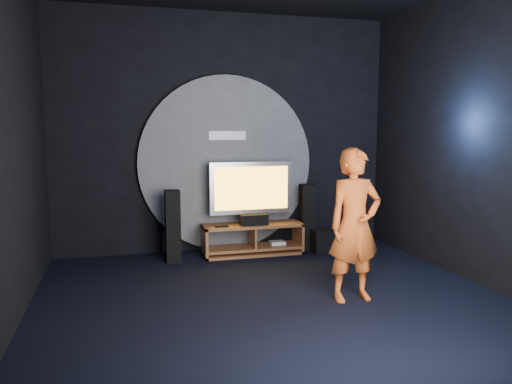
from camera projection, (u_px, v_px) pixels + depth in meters
floor at (276, 303)px, 5.25m from camera, size 5.00×5.00×0.00m
back_wall at (226, 133)px, 7.41m from camera, size 5.00×0.04×3.50m
front_wall at (420, 145)px, 2.63m from camera, size 5.00×0.04×3.50m
left_wall at (5, 138)px, 4.37m from camera, size 0.04×5.00×3.50m
right_wall at (486, 135)px, 5.68m from camera, size 0.04×5.00×3.50m
wall_disc_panel at (227, 164)px, 7.42m from camera, size 2.60×0.11×2.60m
media_console at (253, 241)px, 7.26m from camera, size 1.45×0.45×0.45m
tv at (251, 190)px, 7.23m from camera, size 1.22×0.22×0.90m
center_speaker at (254, 220)px, 7.14m from camera, size 0.40×0.15×0.15m
remote at (222, 226)px, 6.99m from camera, size 0.18×0.05×0.02m
tower_speaker_left at (173, 226)px, 6.82m from camera, size 0.20×0.22×0.99m
tower_speaker_right at (307, 217)px, 7.51m from camera, size 0.20×0.22×0.99m
subwoofer at (322, 241)px, 7.39m from camera, size 0.31×0.31×0.34m
player at (355, 225)px, 5.27m from camera, size 0.61×0.41×1.63m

